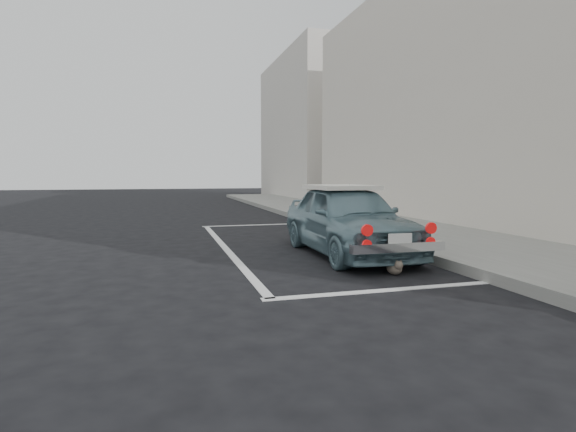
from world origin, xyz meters
name	(u,v)px	position (x,y,z in m)	size (l,w,h in m)	color
ground	(333,283)	(0.00, 0.00, 0.00)	(80.00, 80.00, 0.00)	black
sidewalk	(456,243)	(3.20, 2.00, 0.07)	(2.80, 40.00, 0.15)	slate
shop_building	(520,84)	(6.33, 4.00, 3.49)	(3.50, 18.00, 7.00)	beige
building_far	(309,129)	(6.35, 20.00, 4.00)	(3.50, 10.00, 8.00)	beige
pline_rear	(390,290)	(0.50, -0.50, 0.00)	(3.00, 0.12, 0.01)	silver
pline_front	(260,225)	(0.50, 6.50, 0.00)	(3.00, 0.12, 0.01)	silver
pline_side	(225,248)	(-0.90, 3.00, 0.00)	(0.12, 7.00, 0.01)	silver
retro_coupe	(348,219)	(0.96, 1.79, 0.59)	(1.41, 3.46, 1.17)	slate
cat	(395,267)	(0.96, 0.21, 0.10)	(0.20, 0.42, 0.22)	#6B5F51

